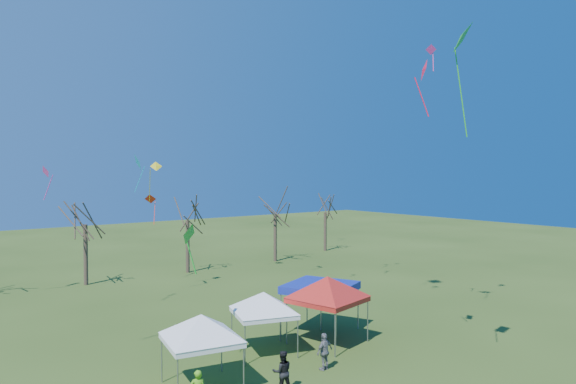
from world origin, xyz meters
name	(u,v)px	position (x,y,z in m)	size (l,w,h in m)	color
ground	(320,377)	(0.00, 0.00, 0.00)	(140.00, 140.00, 0.00)	#2E4716
tree_2	(85,203)	(-2.37, 24.38, 6.29)	(3.71, 3.71, 8.18)	#3D2D21
tree_3	(187,202)	(6.03, 24.04, 6.08)	(3.59, 3.59, 7.91)	#3D2D21
tree_4	(275,199)	(15.36, 24.00, 6.06)	(3.58, 3.58, 7.89)	#3D2D21
tree_5	(325,199)	(23.72, 26.07, 5.73)	(3.39, 3.39, 7.46)	#3D2D21
tent_white_west	(201,319)	(-4.44, 2.07, 2.77)	(3.82, 3.82, 3.43)	gray
tent_white_mid	(264,296)	(-0.14, 3.90, 2.71)	(3.62, 3.62, 3.36)	gray
tent_red	(328,281)	(3.19, 3.06, 3.14)	(4.31, 4.31, 3.90)	gray
tent_blue	(320,288)	(4.04, 4.57, 2.42)	(4.41, 4.41, 2.63)	gray
person_grey	(325,351)	(0.71, 0.51, 0.81)	(0.94, 0.39, 1.61)	slate
person_dark	(282,372)	(-2.13, -0.19, 0.82)	(0.80, 0.62, 1.64)	black
kite_19	(151,199)	(1.83, 21.89, 6.53)	(1.07, 0.98, 2.38)	red
kite_11	(138,162)	(-0.89, 17.38, 9.27)	(0.76, 1.24, 2.58)	#0D9FCA
kite_9	(431,51)	(9.51, 1.67, 15.25)	(0.59, 0.61, 1.50)	#D12E8D
kite_22	(156,168)	(0.71, 18.28, 8.94)	(1.06, 0.97, 2.89)	yellow
kite_13	(46,172)	(-5.39, 22.94, 8.62)	(0.72, 1.02, 2.44)	#DF31A4
kite_1	(188,234)	(-4.17, 3.67, 5.97)	(1.04, 0.90, 2.22)	green
kite_27	(423,71)	(4.19, -1.90, 12.94)	(0.92, 0.97, 2.46)	red
kite_5	(462,38)	(3.05, -4.52, 13.62)	(1.57, 1.44, 4.36)	#1FA219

